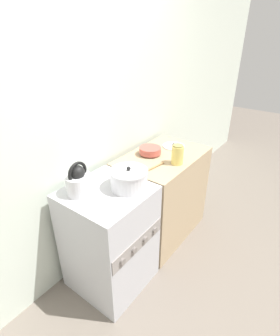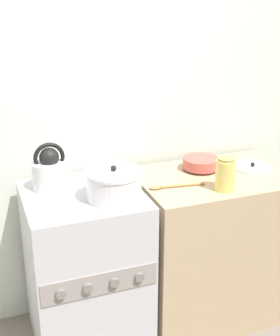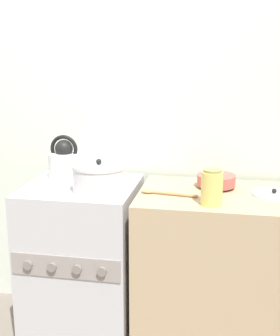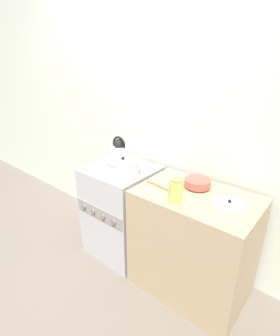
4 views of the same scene
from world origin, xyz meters
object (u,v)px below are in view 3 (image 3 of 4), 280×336
(cooking_pot, at_px, (99,178))
(enamel_bowl, at_px, (216,180))
(kettle, at_px, (65,161))
(storage_jar, at_px, (212,188))
(stove, at_px, (83,262))
(loose_pot_lid, at_px, (274,194))

(cooking_pot, relative_size, enamel_bowl, 1.35)
(kettle, height_order, storage_jar, kettle)
(stove, distance_m, enamel_bowl, 0.82)
(kettle, xyz_separation_m, enamel_bowl, (0.80, -0.01, -0.06))
(kettle, distance_m, storage_jar, 0.84)
(kettle, distance_m, cooking_pot, 0.33)
(storage_jar, bearing_deg, enamel_bowl, 87.35)
(stove, bearing_deg, storage_jar, -14.30)
(storage_jar, height_order, loose_pot_lid, storage_jar)
(kettle, height_order, enamel_bowl, kettle)
(kettle, relative_size, storage_jar, 1.41)
(stove, bearing_deg, kettle, 135.76)
(enamel_bowl, bearing_deg, kettle, 179.19)
(cooking_pot, xyz_separation_m, enamel_bowl, (0.55, 0.21, -0.04))
(kettle, distance_m, enamel_bowl, 0.80)
(kettle, relative_size, cooking_pot, 0.89)
(stove, distance_m, cooking_pot, 0.52)
(storage_jar, distance_m, loose_pot_lid, 0.36)
(stove, height_order, kettle, kettle)
(cooking_pot, xyz_separation_m, loose_pot_lid, (0.83, 0.13, -0.07))
(enamel_bowl, distance_m, loose_pot_lid, 0.29)
(kettle, xyz_separation_m, loose_pot_lid, (1.08, -0.09, -0.09))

